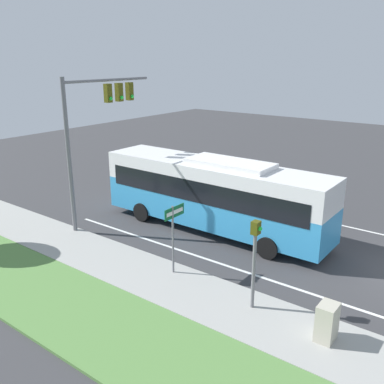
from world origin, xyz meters
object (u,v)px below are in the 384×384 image
at_px(bus, 213,191).
at_px(utility_cabinet, 327,322).
at_px(pedestrian_signal, 255,251).
at_px(signal_gantry, 96,119).
at_px(street_sign, 174,228).

distance_m(bus, utility_cabinet, 9.28).
relative_size(bus, pedestrian_signal, 3.63).
relative_size(bus, signal_gantry, 1.59).
distance_m(signal_gantry, street_sign, 7.61).
xyz_separation_m(pedestrian_signal, utility_cabinet, (-0.21, -2.59, -1.47)).
xyz_separation_m(bus, utility_cabinet, (-5.20, -7.58, -1.29)).
height_order(pedestrian_signal, street_sign, pedestrian_signal).
xyz_separation_m(pedestrian_signal, street_sign, (0.35, 3.66, -0.22)).
bearing_deg(pedestrian_signal, signal_gantry, 76.26).
relative_size(pedestrian_signal, utility_cabinet, 2.75).
relative_size(signal_gantry, utility_cabinet, 6.28).
relative_size(bus, street_sign, 4.09).
bearing_deg(pedestrian_signal, street_sign, 84.51).
bearing_deg(utility_cabinet, signal_gantry, 78.06).
relative_size(signal_gantry, pedestrian_signal, 2.28).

